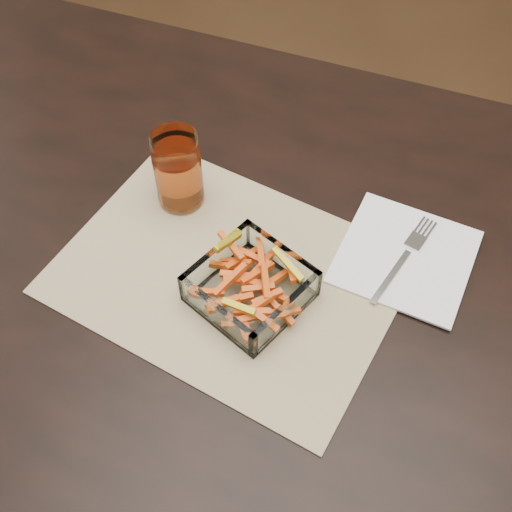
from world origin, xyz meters
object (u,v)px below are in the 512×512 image
(dining_table, at_px, (312,306))
(tumbler, at_px, (178,172))
(fork, at_px, (405,256))
(glass_bowl, at_px, (250,288))

(dining_table, xyz_separation_m, tumbler, (-0.23, 0.06, 0.15))
(tumbler, bearing_deg, fork, 1.53)
(glass_bowl, xyz_separation_m, fork, (0.18, 0.14, -0.02))
(glass_bowl, bearing_deg, dining_table, 45.18)
(dining_table, distance_m, glass_bowl, 0.15)
(dining_table, bearing_deg, fork, 31.03)
(dining_table, bearing_deg, glass_bowl, -134.82)
(glass_bowl, height_order, fork, glass_bowl)
(glass_bowl, distance_m, fork, 0.22)
(dining_table, relative_size, tumbler, 13.19)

